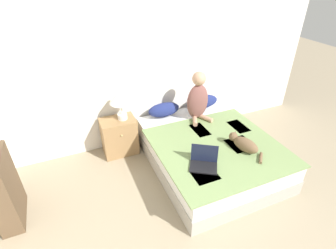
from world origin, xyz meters
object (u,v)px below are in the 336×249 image
pillow_far (203,102)px  table_lamp (121,98)px  cat_tabby (244,144)px  bookshelf (3,189)px  bed (209,152)px  pillow_near (164,110)px  person_sitting (198,99)px  laptop_open (204,162)px  nightstand (119,136)px

pillow_far → table_lamp: (-1.44, -0.04, 0.36)m
cat_tabby → table_lamp: bearing=30.1°
table_lamp → bookshelf: (-1.61, -0.76, -0.49)m
bed → cat_tabby: cat_tabby is taller
pillow_near → person_sitting: 0.59m
person_sitting → cat_tabby: (0.18, -1.00, -0.26)m
table_lamp → bookshelf: 1.84m
pillow_far → laptop_open: laptop_open is taller
bed → person_sitting: bearing=80.9°
cat_tabby → laptop_open: laptop_open is taller
pillow_far → pillow_near: bearing=180.0°
pillow_near → person_sitting: bearing=-30.4°
laptop_open → nightstand: bearing=152.7°
bed → person_sitting: (0.10, 0.61, 0.60)m
table_lamp → pillow_near: bearing=3.2°
laptop_open → pillow_near: bearing=121.6°
cat_tabby → pillow_far: bearing=-21.7°
pillow_near → laptop_open: bearing=-90.8°
pillow_near → nightstand: pillow_near is taller
cat_tabby → table_lamp: 1.87m
pillow_far → cat_tabby: pillow_far is taller
bed → table_lamp: table_lamp is taller
pillow_near → bookshelf: size_ratio=0.58×
bed → laptop_open: laptop_open is taller
pillow_far → laptop_open: 1.55m
laptop_open → table_lamp: 1.54m
laptop_open → table_lamp: (-0.69, 1.31, 0.42)m
pillow_near → pillow_far: 0.74m
cat_tabby → nightstand: (-1.43, 1.24, -0.27)m
nightstand → pillow_near: bearing=2.9°
bed → bookshelf: size_ratio=2.21×
bed → laptop_open: size_ratio=4.73×
person_sitting → nightstand: (-1.26, 0.24, -0.53)m
pillow_near → laptop_open: 1.35m
bed → laptop_open: (-0.39, -0.47, 0.30)m
pillow_far → person_sitting: 0.45m
table_lamp → bookshelf: bearing=-154.7°
nightstand → pillow_far: bearing=1.5°
pillow_far → bookshelf: bearing=-165.3°
pillow_near → table_lamp: table_lamp is taller
laptop_open → bookshelf: bearing=-161.3°
laptop_open → nightstand: 1.54m
table_lamp → person_sitting: bearing=-11.3°
person_sitting → laptop_open: size_ratio=1.81×
nightstand → bookshelf: size_ratio=0.65×
bed → cat_tabby: (0.27, -0.39, 0.34)m
pillow_far → laptop_open: size_ratio=1.23×
pillow_far → bookshelf: bookshelf is taller
bed → nightstand: bearing=143.9°
pillow_near → person_sitting: person_sitting is taller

